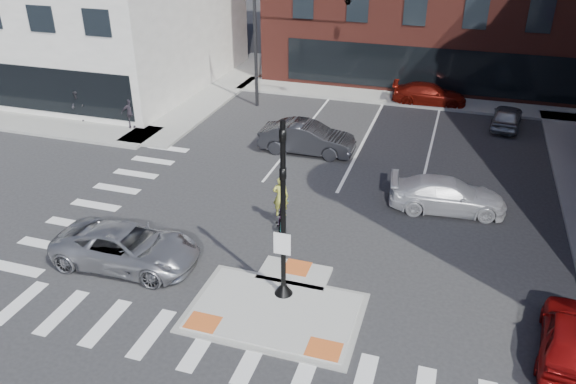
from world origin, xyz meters
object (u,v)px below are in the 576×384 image
(red_sedan, at_px, (571,338))
(bg_car_silver, at_px, (507,116))
(bg_car_dark, at_px, (307,138))
(cyclist, at_px, (281,209))
(silver_suv, at_px, (127,247))
(pedestrian_b, at_px, (130,113))
(white_pickup, at_px, (448,195))
(pedestrian_a, at_px, (78,106))
(bg_car_red, at_px, (429,94))

(red_sedan, distance_m, bg_car_silver, 18.54)
(bg_car_dark, height_order, cyclist, cyclist)
(silver_suv, height_order, cyclist, cyclist)
(cyclist, bearing_deg, pedestrian_b, -47.34)
(bg_car_silver, height_order, cyclist, cyclist)
(white_pickup, bearing_deg, bg_car_dark, 53.98)
(silver_suv, relative_size, pedestrian_b, 3.13)
(bg_car_dark, bearing_deg, cyclist, -172.86)
(white_pickup, relative_size, pedestrian_a, 2.63)
(bg_car_dark, xyz_separation_m, bg_car_silver, (9.77, 6.86, -0.15))
(red_sedan, xyz_separation_m, bg_car_red, (-5.78, 21.24, -0.02))
(red_sedan, bearing_deg, bg_car_red, -67.19)
(silver_suv, distance_m, pedestrian_a, 15.48)
(silver_suv, bearing_deg, red_sedan, -92.90)
(white_pickup, distance_m, bg_car_silver, 11.14)
(pedestrian_a, bearing_deg, red_sedan, -6.61)
(bg_car_silver, height_order, pedestrian_b, pedestrian_b)
(bg_car_red, bearing_deg, cyclist, 162.71)
(bg_car_dark, bearing_deg, bg_car_silver, -55.65)
(silver_suv, relative_size, bg_car_dark, 1.07)
(white_pickup, xyz_separation_m, bg_car_silver, (2.59, 10.83, -0.04))
(white_pickup, distance_m, pedestrian_a, 21.19)
(bg_car_dark, bearing_deg, red_sedan, -137.34)
(white_pickup, xyz_separation_m, pedestrian_b, (-17.42, 4.08, 0.29))
(pedestrian_a, xyz_separation_m, pedestrian_b, (3.37, 0.00, -0.07))
(bg_car_silver, bearing_deg, white_pickup, 83.15)
(red_sedan, bearing_deg, silver_suv, 6.75)
(bg_car_silver, xyz_separation_m, cyclist, (-8.77, -14.11, 0.07))
(bg_car_silver, xyz_separation_m, bg_car_red, (-4.55, 2.75, 0.02))
(white_pickup, height_order, bg_car_silver, white_pickup)
(red_sedan, bearing_deg, pedestrian_a, -17.91)
(red_sedan, distance_m, cyclist, 10.92)
(bg_car_dark, relative_size, pedestrian_b, 2.92)
(pedestrian_a, bearing_deg, pedestrian_b, 18.89)
(bg_car_silver, bearing_deg, bg_car_red, -24.50)
(bg_car_dark, distance_m, bg_car_red, 10.93)
(bg_car_dark, xyz_separation_m, bg_car_red, (5.22, 9.60, -0.13))
(bg_car_dark, distance_m, pedestrian_a, 13.62)
(silver_suv, bearing_deg, pedestrian_a, 39.74)
(red_sedan, height_order, pedestrian_b, pedestrian_b)
(red_sedan, xyz_separation_m, bg_car_dark, (-11.00, 11.64, 0.11))
(cyclist, distance_m, pedestrian_a, 16.37)
(white_pickup, bearing_deg, bg_car_silver, -20.51)
(red_sedan, distance_m, bg_car_dark, 16.02)
(bg_car_dark, height_order, bg_car_silver, bg_car_dark)
(bg_car_red, distance_m, pedestrian_a, 21.10)
(red_sedan, distance_m, pedestrian_b, 24.28)
(silver_suv, bearing_deg, bg_car_dark, -18.19)
(red_sedan, bearing_deg, bg_car_silver, -78.60)
(red_sedan, height_order, white_pickup, white_pickup)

